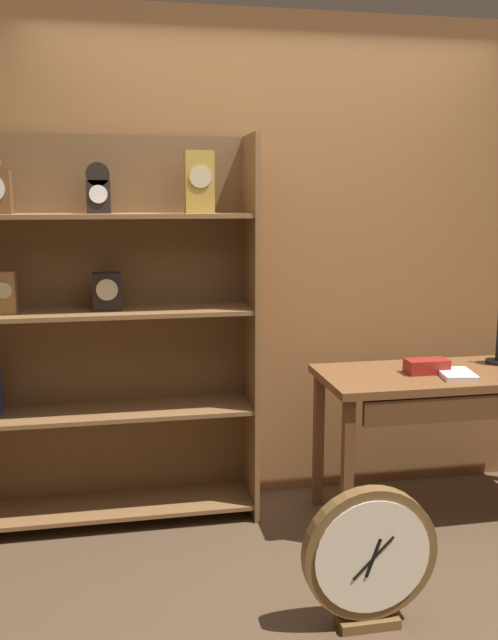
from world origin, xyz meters
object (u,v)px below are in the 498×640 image
Objects in this scene: open_repair_manual at (456,374)px; toolbox_small at (427,366)px; round_clock_large at (370,557)px; workbench at (463,389)px; bookshelf at (101,331)px.

toolbox_small is at bearing 152.20° from open_repair_manual.
open_repair_manual is at bearing 45.90° from round_clock_large.
workbench is 6.90× the size of toolbox_small.
bookshelf is 9.21× the size of toolbox_small.
bookshelf is at bearing 131.77° from round_clock_large.
bookshelf is 1.67m from round_clock_large.
workbench is at bearing 53.54° from open_repair_manual.
workbench is at bearing 45.65° from round_clock_large.
toolbox_small is (1.61, -0.30, -0.18)m from bookshelf.
open_repair_manual reaches higher than workbench.
bookshelf reaches higher than workbench.
open_repair_manual reaches higher than round_clock_large.
open_repair_manual is (1.73, -0.39, -0.21)m from bookshelf.
workbench is (1.81, -0.31, -0.31)m from bookshelf.
round_clock_large is at bearing -134.35° from workbench.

